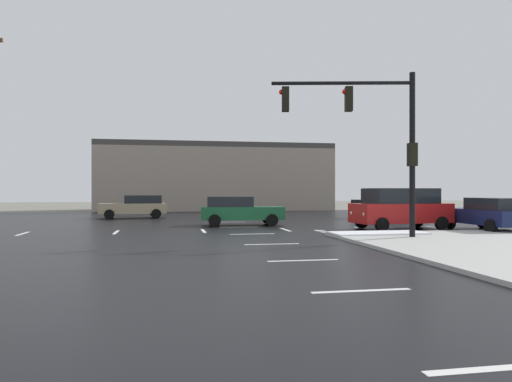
% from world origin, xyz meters
% --- Properties ---
extents(ground_plane, '(120.00, 120.00, 0.00)m').
position_xyz_m(ground_plane, '(0.00, 0.00, 0.00)').
color(ground_plane, slate).
extents(road_asphalt, '(44.00, 44.00, 0.02)m').
position_xyz_m(road_asphalt, '(0.00, 0.00, 0.01)').
color(road_asphalt, black).
rests_on(road_asphalt, ground_plane).
extents(snow_strip_curbside, '(4.00, 1.60, 0.06)m').
position_xyz_m(snow_strip_curbside, '(5.00, -4.00, 0.17)').
color(snow_strip_curbside, white).
rests_on(snow_strip_curbside, sidewalk_corner).
extents(lane_markings, '(36.15, 36.15, 0.01)m').
position_xyz_m(lane_markings, '(1.20, -1.38, 0.02)').
color(lane_markings, silver).
rests_on(lane_markings, road_asphalt).
extents(traffic_signal_mast, '(5.52, 1.38, 6.39)m').
position_xyz_m(traffic_signal_mast, '(4.24, -5.23, 4.39)').
color(traffic_signal_mast, black).
rests_on(traffic_signal_mast, sidewalk_corner).
extents(strip_building_background, '(22.22, 8.00, 6.44)m').
position_xyz_m(strip_building_background, '(0.91, 24.55, 3.22)').
color(strip_building_background, gray).
rests_on(strip_building_background, ground_plane).
extents(sedan_tan, '(4.66, 2.38, 1.58)m').
position_xyz_m(sedan_tan, '(-5.89, 11.28, 0.85)').
color(sedan_tan, tan).
rests_on(sedan_tan, road_asphalt).
extents(sedan_navy, '(2.03, 4.54, 1.58)m').
position_xyz_m(sedan_navy, '(11.24, -2.57, 0.85)').
color(sedan_navy, '#141E47').
rests_on(sedan_navy, road_asphalt).
extents(suv_red, '(4.97, 2.54, 2.03)m').
position_xyz_m(suv_red, '(7.72, -0.70, 1.09)').
color(suv_red, '#B21919').
rests_on(suv_red, road_asphalt).
extents(suv_black, '(4.90, 2.32, 2.03)m').
position_xyz_m(suv_black, '(11.47, 8.25, 1.09)').
color(suv_black, black).
rests_on(suv_black, road_asphalt).
extents(sedan_green, '(4.64, 2.31, 1.58)m').
position_xyz_m(sedan_green, '(0.19, 3.28, 0.85)').
color(sedan_green, '#195933').
rests_on(sedan_green, road_asphalt).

